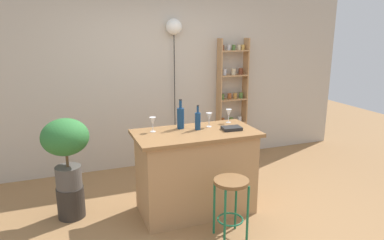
# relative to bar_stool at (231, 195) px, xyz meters

# --- Properties ---
(ground) EXTENTS (12.00, 12.00, 0.00)m
(ground) POSITION_rel_bar_stool_xyz_m (-0.12, 0.35, -0.47)
(ground) COLOR olive
(back_wall) EXTENTS (6.40, 0.10, 2.80)m
(back_wall) POSITION_rel_bar_stool_xyz_m (-0.12, 2.30, 0.93)
(back_wall) COLOR #BCB2A3
(back_wall) RESTS_ON ground
(kitchen_counter) EXTENTS (1.36, 0.70, 0.95)m
(kitchen_counter) POSITION_rel_bar_stool_xyz_m (-0.12, 0.65, 0.01)
(kitchen_counter) COLOR tan
(kitchen_counter) RESTS_ON ground
(bar_stool) EXTENTS (0.34, 0.34, 0.63)m
(bar_stool) POSITION_rel_bar_stool_xyz_m (0.00, 0.00, 0.00)
(bar_stool) COLOR #196642
(bar_stool) RESTS_ON ground
(spice_shelf) EXTENTS (0.48, 0.17, 1.90)m
(spice_shelf) POSITION_rel_bar_stool_xyz_m (1.08, 2.14, 0.49)
(spice_shelf) COLOR tan
(spice_shelf) RESTS_ON ground
(plant_stool) EXTENTS (0.30, 0.30, 0.35)m
(plant_stool) POSITION_rel_bar_stool_xyz_m (-1.47, 1.00, -0.29)
(plant_stool) COLOR #2D2823
(plant_stool) RESTS_ON ground
(potted_plant) EXTENTS (0.50, 0.45, 0.78)m
(potted_plant) POSITION_rel_bar_stool_xyz_m (-1.47, 1.00, 0.38)
(potted_plant) COLOR #514C47
(potted_plant) RESTS_ON plant_stool
(bottle_wine_red) EXTENTS (0.06, 0.06, 0.28)m
(bottle_wine_red) POSITION_rel_bar_stool_xyz_m (-0.07, 0.71, 0.58)
(bottle_wine_red) COLOR navy
(bottle_wine_red) RESTS_ON kitchen_counter
(bottle_spirits_clear) EXTENTS (0.08, 0.08, 0.34)m
(bottle_spirits_clear) POSITION_rel_bar_stool_xyz_m (-0.23, 0.83, 0.60)
(bottle_spirits_clear) COLOR navy
(bottle_spirits_clear) RESTS_ON kitchen_counter
(wine_glass_left) EXTENTS (0.07, 0.07, 0.16)m
(wine_glass_left) POSITION_rel_bar_stool_xyz_m (0.39, 0.87, 0.59)
(wine_glass_left) COLOR silver
(wine_glass_left) RESTS_ON kitchen_counter
(wine_glass_center) EXTENTS (0.07, 0.07, 0.16)m
(wine_glass_center) POSITION_rel_bar_stool_xyz_m (-0.56, 0.81, 0.59)
(wine_glass_center) COLOR silver
(wine_glass_center) RESTS_ON kitchen_counter
(wine_glass_right) EXTENTS (0.07, 0.07, 0.16)m
(wine_glass_right) POSITION_rel_bar_stool_xyz_m (0.09, 0.78, 0.59)
(wine_glass_right) COLOR silver
(wine_glass_right) RESTS_ON kitchen_counter
(cookbook) EXTENTS (0.22, 0.17, 0.03)m
(cookbook) POSITION_rel_bar_stool_xyz_m (0.28, 0.57, 0.50)
(cookbook) COLOR black
(cookbook) RESTS_ON kitchen_counter
(pendant_globe_light) EXTENTS (0.23, 0.23, 2.18)m
(pendant_globe_light) POSITION_rel_bar_stool_xyz_m (0.14, 2.19, 1.57)
(pendant_globe_light) COLOR black
(pendant_globe_light) RESTS_ON ground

